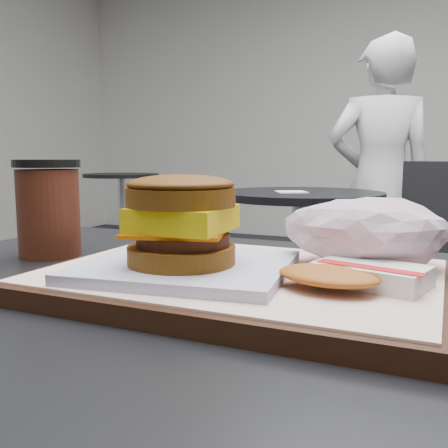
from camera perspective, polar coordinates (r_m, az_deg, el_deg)
serving_tray at (r=0.49m, az=1.98°, el=-6.40°), size 0.38×0.28×0.02m
breakfast_sandwich at (r=0.46m, az=-4.69°, el=-0.90°), size 0.21×0.19×0.09m
hash_brown at (r=0.43m, az=14.44°, el=-5.66°), size 0.13×0.11×0.02m
crumpled_wrapper at (r=0.51m, az=15.87°, el=-0.87°), size 0.16×0.12×0.07m
coffee_cup at (r=0.68m, az=-19.41°, el=1.67°), size 0.08×0.08×0.12m
neighbor_table at (r=2.18m, az=8.67°, el=-1.57°), size 0.70×0.70×0.75m
napkin at (r=2.11m, az=7.70°, el=3.66°), size 0.16×0.16×0.00m
neighbor_chair at (r=2.21m, az=21.35°, el=-2.96°), size 0.63×0.48×0.88m
patron at (r=2.78m, az=17.37°, el=4.41°), size 0.63×0.51×1.51m
bg_table_mid at (r=4.49m, az=-11.61°, el=3.26°), size 0.66×0.66×0.75m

